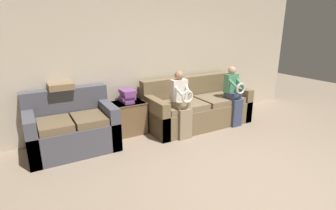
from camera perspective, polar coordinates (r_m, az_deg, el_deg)
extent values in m
plane|color=gray|center=(3.49, 22.31, -17.85)|extent=(14.00, 14.00, 0.00)
cube|color=beige|center=(5.19, -1.98, 9.84)|extent=(7.05, 0.06, 2.55)
cube|color=brown|center=(5.27, 6.43, -1.98)|extent=(2.08, 0.92, 0.43)
cube|color=brown|center=(5.42, 4.36, 3.69)|extent=(2.08, 0.20, 0.49)
cube|color=brown|center=(4.75, -2.97, -2.47)|extent=(0.16, 0.92, 0.68)
cube|color=brown|center=(5.83, 14.15, 0.73)|extent=(0.16, 0.92, 0.68)
cube|color=#7A664C|center=(4.87, 3.02, -0.14)|extent=(0.83, 0.68, 0.11)
cube|color=#7A664C|center=(5.38, 10.96, 1.23)|extent=(0.83, 0.68, 0.11)
cube|color=#4C4C56|center=(4.45, -19.95, -6.46)|extent=(1.32, 0.86, 0.45)
cube|color=#4C4C56|center=(4.61, -21.29, 0.43)|extent=(1.32, 0.20, 0.49)
cube|color=#4C4C56|center=(4.36, -27.63, -6.15)|extent=(0.16, 0.86, 0.70)
cube|color=#4C4C56|center=(4.52, -12.87, -3.79)|extent=(0.16, 0.86, 0.70)
cube|color=brown|center=(4.23, -23.41, -3.97)|extent=(0.47, 0.62, 0.11)
cube|color=brown|center=(4.30, -16.81, -2.94)|extent=(0.47, 0.62, 0.11)
cube|color=gray|center=(4.57, 3.68, -4.19)|extent=(0.25, 0.10, 0.54)
cube|color=gray|center=(4.58, 2.80, 0.17)|extent=(0.25, 0.28, 0.11)
cube|color=silver|center=(4.57, 2.37, 3.28)|extent=(0.29, 0.14, 0.37)
sphere|color=#A37A5B|center=(4.52, 2.41, 6.45)|extent=(0.16, 0.16, 0.16)
torus|color=white|center=(4.36, 4.24, 1.83)|extent=(0.22, 0.04, 0.22)
cylinder|color=silver|center=(4.40, 2.29, 3.13)|extent=(0.11, 0.31, 0.21)
cylinder|color=silver|center=(4.50, 4.28, 3.40)|extent=(0.11, 0.31, 0.21)
cube|color=#384260|center=(5.30, 14.68, -1.71)|extent=(0.22, 0.10, 0.54)
cube|color=#384260|center=(5.30, 13.90, 2.04)|extent=(0.22, 0.28, 0.11)
cube|color=#4C8E66|center=(5.30, 13.56, 4.68)|extent=(0.26, 0.14, 0.36)
sphere|color=tan|center=(5.25, 13.75, 7.35)|extent=(0.16, 0.16, 0.16)
torus|color=silver|center=(5.12, 15.57, 3.49)|extent=(0.22, 0.04, 0.22)
cylinder|color=#4C8E66|center=(5.14, 13.90, 4.59)|extent=(0.10, 0.30, 0.21)
cylinder|color=#4C8E66|center=(5.26, 15.26, 4.76)|extent=(0.10, 0.30, 0.21)
cube|color=brown|center=(4.85, -8.65, -2.78)|extent=(0.58, 0.44, 0.59)
cube|color=brown|center=(4.76, -8.80, 0.49)|extent=(0.60, 0.46, 0.02)
cube|color=#7A4284|center=(4.74, -8.94, 0.86)|extent=(0.17, 0.31, 0.06)
cube|color=#7A4284|center=(4.72, -8.87, 1.55)|extent=(0.25, 0.23, 0.06)
cube|color=#7A4284|center=(4.71, -8.84, 2.23)|extent=(0.19, 0.29, 0.05)
cube|color=#7A4284|center=(4.72, -8.83, 2.94)|extent=(0.23, 0.31, 0.06)
cube|color=#846B4C|center=(4.53, -22.34, 3.92)|extent=(0.38, 0.38, 0.10)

